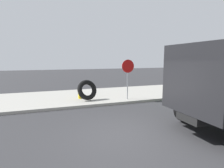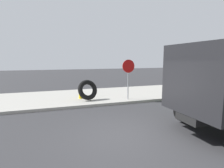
# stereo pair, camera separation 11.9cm
# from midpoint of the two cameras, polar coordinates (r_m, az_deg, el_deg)

# --- Properties ---
(ground_plane) EXTENTS (80.00, 80.00, 0.00)m
(ground_plane) POSITION_cam_midpoint_polar(r_m,az_deg,el_deg) (6.18, 4.81, -16.29)
(ground_plane) COLOR #2D2D30
(sidewalk_curb) EXTENTS (36.00, 5.00, 0.15)m
(sidewalk_curb) POSITION_cam_midpoint_polar(r_m,az_deg,el_deg) (12.12, -7.72, -3.88)
(sidewalk_curb) COLOR #99968E
(sidewalk_curb) RESTS_ON ground
(fire_hydrant) EXTENTS (0.22, 0.50, 0.73)m
(fire_hydrant) POSITION_cam_midpoint_polar(r_m,az_deg,el_deg) (11.13, -9.59, -2.54)
(fire_hydrant) COLOR yellow
(fire_hydrant) RESTS_ON sidewalk_curb
(loose_tire) EXTENTS (1.30, 0.90, 1.21)m
(loose_tire) POSITION_cam_midpoint_polar(r_m,az_deg,el_deg) (10.59, -7.32, -1.85)
(loose_tire) COLOR black
(loose_tire) RESTS_ON sidewalk_curb
(stop_sign) EXTENTS (0.76, 0.08, 2.34)m
(stop_sign) POSITION_cam_midpoint_polar(r_m,az_deg,el_deg) (10.69, 5.46, 3.81)
(stop_sign) COLOR gray
(stop_sign) RESTS_ON sidewalk_curb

